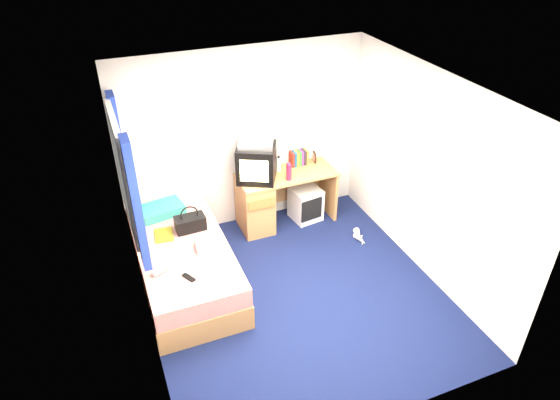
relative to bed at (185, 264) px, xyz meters
name	(u,v)px	position (x,y,z in m)	size (l,w,h in m)	color
ground	(296,295)	(1.10, -0.70, -0.27)	(3.40, 3.40, 0.00)	#0C1438
room_shell	(298,186)	(1.10, -0.70, 1.18)	(3.40, 3.40, 3.40)	white
bed	(185,264)	(0.00, 0.00, 0.00)	(1.01, 2.00, 0.54)	tan
pillow	(161,210)	(-0.09, 0.71, 0.33)	(0.52, 0.33, 0.11)	#1A67AB
desk	(267,199)	(1.30, 0.74, 0.14)	(1.30, 0.55, 0.75)	tan
storage_cube	(306,204)	(1.85, 0.69, -0.03)	(0.37, 0.37, 0.47)	white
crt_tv	(256,163)	(1.16, 0.74, 0.72)	(0.62, 0.60, 0.47)	black
vcr	(256,143)	(1.17, 0.74, 0.99)	(0.42, 0.30, 0.08)	silver
book_row	(299,158)	(1.83, 0.90, 0.58)	(0.24, 0.13, 0.20)	maroon
picture_frame	(314,157)	(2.05, 0.89, 0.55)	(0.02, 0.12, 0.14)	black
pink_water_bottle	(289,172)	(1.54, 0.57, 0.59)	(0.07, 0.07, 0.22)	red
aerosol_can	(279,164)	(1.50, 0.83, 0.58)	(0.06, 0.06, 0.20)	white
handbag	(190,223)	(0.16, 0.26, 0.37)	(0.35, 0.21, 0.32)	black
towel	(208,244)	(0.26, -0.16, 0.32)	(0.27, 0.23, 0.09)	silver
magazine	(164,235)	(-0.15, 0.25, 0.28)	(0.21, 0.28, 0.01)	yellow
water_bottle	(162,270)	(-0.30, -0.39, 0.31)	(0.07, 0.07, 0.20)	silver
colour_swatch_fan	(193,272)	(0.00, -0.50, 0.28)	(0.22, 0.06, 0.01)	#FE9D38
remote_control	(189,278)	(-0.06, -0.58, 0.28)	(0.05, 0.16, 0.02)	black
window_assembly	(126,176)	(-0.45, 0.20, 1.15)	(0.11, 1.42, 1.40)	silver
white_heels	(359,237)	(2.29, -0.05, -0.23)	(0.14, 0.32, 0.09)	white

